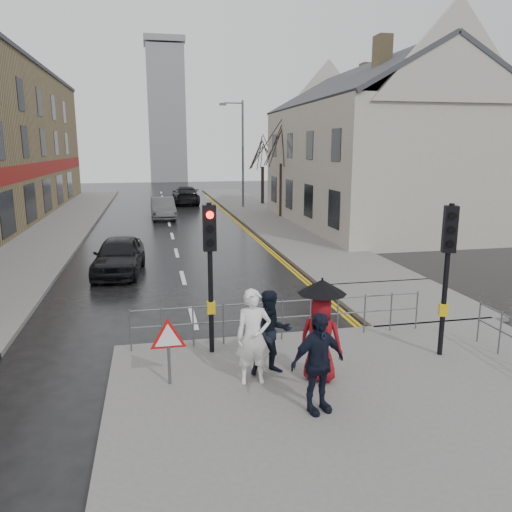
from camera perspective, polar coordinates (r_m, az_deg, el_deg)
name	(u,v)px	position (r m, az deg, el deg)	size (l,w,h in m)	color
ground	(204,361)	(11.47, -5.94, -11.90)	(120.00, 120.00, 0.00)	black
near_pavement	(404,428)	(9.23, 16.51, -18.30)	(10.00, 9.00, 0.14)	#605E5B
left_pavement	(65,221)	(34.19, -21.00, 3.73)	(4.00, 44.00, 0.14)	#605E5B
right_pavement	(257,212)	(36.50, 0.15, 5.04)	(4.00, 40.00, 0.14)	#605E5B
pavement_bridge_right	(405,301)	(16.05, 16.68, -4.96)	(4.00, 4.20, 0.14)	#605E5B
building_right_cream	(372,146)	(31.25, 13.07, 12.17)	(9.00, 16.40, 10.10)	beige
church_tower	(167,115)	(72.59, -10.18, 15.54)	(5.00, 5.00, 18.00)	gray
traffic_signal_near_left	(210,252)	(10.91, -5.28, 0.45)	(0.28, 0.27, 3.40)	black
traffic_signal_near_right	(448,254)	(11.49, 21.09, 0.26)	(0.34, 0.33, 3.40)	black
guard_railing_front	(282,311)	(12.03, 3.00, -6.28)	(7.14, 0.04, 1.00)	#595B5E
warning_sign	(168,341)	(9.91, -10.00, -9.49)	(0.80, 0.07, 1.35)	#595B5E
street_lamp	(240,147)	(39.02, -1.78, 12.33)	(1.83, 0.25, 8.00)	#595B5E
tree_near	(282,140)	(33.52, 2.96, 13.06)	(2.40, 2.40, 6.58)	#31221B
tree_far	(263,151)	(41.41, 0.76, 11.95)	(2.40, 2.40, 5.64)	#31221B
pedestrian_a	(253,337)	(9.83, -0.30, -9.21)	(0.69, 0.45, 1.89)	white
pedestrian_b	(271,333)	(10.22, 1.74, -8.76)	(0.85, 0.67, 1.76)	black
pedestrian_with_umbrella	(321,326)	(9.94, 7.44, -7.96)	(1.01, 0.96, 2.07)	maroon
pedestrian_d	(318,363)	(8.88, 7.06, -12.02)	(1.06, 0.44, 1.81)	black
car_parked	(119,255)	(19.50, -15.40, 0.07)	(1.66, 4.13, 1.41)	black
car_mid	(163,208)	(34.08, -10.58, 5.39)	(1.49, 4.28, 1.41)	#47494C
car_far	(186,195)	(42.67, -8.03, 6.90)	(2.11, 5.20, 1.51)	black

